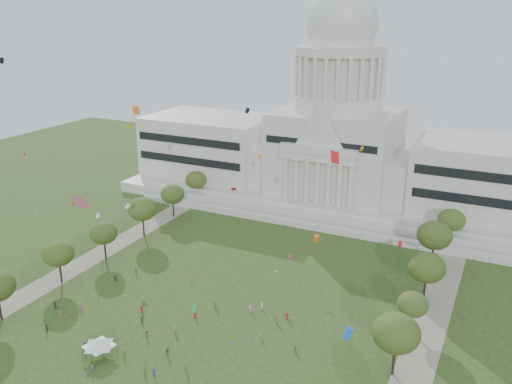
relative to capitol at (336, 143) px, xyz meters
name	(u,v)px	position (x,y,z in m)	size (l,w,h in m)	color
ground	(162,363)	(0.00, -113.59, -22.30)	(400.00, 400.00, 0.00)	#2C431B
capitol	(336,143)	(0.00, 0.00, 0.00)	(160.00, 64.50, 91.30)	beige
path_left	(86,261)	(-48.00, -83.59, -22.28)	(8.00, 160.00, 0.04)	gray
path_right	(423,346)	(48.00, -83.59, -22.28)	(8.00, 160.00, 0.04)	gray
row_tree_l_2	(58,253)	(-45.04, -96.29, -13.79)	(8.42, 8.42, 11.97)	black
row_tree_r_2	(396,333)	(44.17, -96.15, -12.64)	(9.55, 9.55, 13.58)	black
row_tree_l_3	(103,233)	(-44.09, -79.67, -14.09)	(8.12, 8.12, 11.55)	black
row_tree_r_3	(413,304)	(44.40, -79.10, -15.21)	(7.01, 7.01, 9.98)	black
row_tree_l_4	(142,209)	(-44.08, -61.17, -12.90)	(9.29, 9.29, 13.21)	black
row_tree_r_4	(427,268)	(44.76, -63.55, -13.01)	(9.19, 9.19, 13.06)	black
row_tree_l_5	(172,194)	(-45.22, -42.58, -13.88)	(8.33, 8.33, 11.85)	black
row_tree_r_5	(435,235)	(43.49, -43.40, -12.37)	(9.82, 9.82, 13.96)	black
row_tree_l_6	(196,180)	(-46.87, -24.45, -14.02)	(8.19, 8.19, 11.64)	black
row_tree_r_6	(452,220)	(45.96, -25.46, -13.79)	(8.42, 8.42, 11.97)	black
event_tent	(99,342)	(-13.53, -117.12, -19.10)	(8.87, 8.87, 4.12)	#4C4C4C
person_2	(295,349)	(23.71, -97.96, -21.53)	(0.75, 0.46, 1.54)	olive
person_3	(186,368)	(6.01, -113.73, -21.41)	(1.15, 0.59, 1.78)	#33723F
person_4	(167,352)	(-0.37, -110.97, -21.30)	(1.16, 0.63, 1.98)	#33723F
person_5	(175,329)	(-3.92, -102.99, -21.33)	(1.78, 0.70, 1.92)	silver
person_7	(92,369)	(-10.99, -122.22, -21.44)	(0.62, 0.45, 1.70)	#994C8C
person_8	(147,334)	(-8.54, -107.33, -21.45)	(0.83, 0.51, 1.70)	olive
person_10	(260,335)	(14.56, -96.45, -21.45)	(0.99, 0.54, 1.69)	silver
distant_crowd	(150,317)	(-12.07, -101.22, -21.44)	(61.45, 37.70, 1.91)	olive
kite_swarm	(211,237)	(6.49, -102.99, 3.43)	(84.16, 104.61, 59.00)	orange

